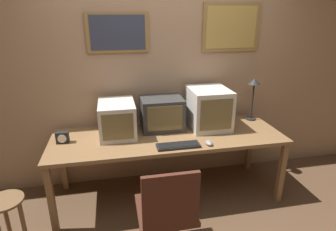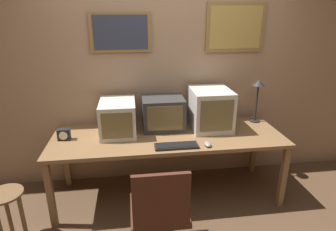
# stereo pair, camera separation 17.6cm
# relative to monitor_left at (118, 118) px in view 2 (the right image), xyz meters

# --- Properties ---
(wall_back) EXTENTS (8.00, 0.08, 2.60)m
(wall_back) POSITION_rel_monitor_left_xyz_m (0.50, 0.35, 0.42)
(wall_back) COLOR tan
(wall_back) RESTS_ON ground_plane
(desk) EXTENTS (2.34, 0.79, 0.72)m
(desk) POSITION_rel_monitor_left_xyz_m (0.50, -0.12, -0.23)
(desk) COLOR olive
(desk) RESTS_ON ground_plane
(monitor_left) EXTENTS (0.36, 0.48, 0.34)m
(monitor_left) POSITION_rel_monitor_left_xyz_m (0.00, 0.00, 0.00)
(monitor_left) COLOR beige
(monitor_left) RESTS_ON desk
(monitor_center) EXTENTS (0.44, 0.37, 0.34)m
(monitor_center) POSITION_rel_monitor_left_xyz_m (0.47, 0.08, -0.00)
(monitor_center) COLOR #333333
(monitor_center) RESTS_ON desk
(monitor_right) EXTENTS (0.41, 0.48, 0.43)m
(monitor_right) POSITION_rel_monitor_left_xyz_m (0.97, 0.02, 0.04)
(monitor_right) COLOR beige
(monitor_right) RESTS_ON desk
(keyboard_main) EXTENTS (0.41, 0.14, 0.03)m
(keyboard_main) POSITION_rel_monitor_left_xyz_m (0.54, -0.40, -0.16)
(keyboard_main) COLOR black
(keyboard_main) RESTS_ON desk
(mouse_near_keyboard) EXTENTS (0.06, 0.10, 0.04)m
(mouse_near_keyboard) POSITION_rel_monitor_left_xyz_m (0.83, -0.42, -0.15)
(mouse_near_keyboard) COLOR gray
(mouse_near_keyboard) RESTS_ON desk
(desk_clock) EXTENTS (0.12, 0.07, 0.11)m
(desk_clock) POSITION_rel_monitor_left_xyz_m (-0.53, -0.09, -0.11)
(desk_clock) COLOR black
(desk_clock) RESTS_ON desk
(desk_lamp) EXTENTS (0.14, 0.14, 0.49)m
(desk_lamp) POSITION_rel_monitor_left_xyz_m (1.54, 0.13, 0.20)
(desk_lamp) COLOR black
(desk_lamp) RESTS_ON desk
(office_chair) EXTENTS (0.47, 0.47, 0.87)m
(office_chair) POSITION_rel_monitor_left_xyz_m (0.32, -0.95, -0.52)
(office_chair) COLOR black
(office_chair) RESTS_ON ground_plane
(side_stool) EXTENTS (0.30, 0.30, 0.49)m
(side_stool) POSITION_rel_monitor_left_xyz_m (-0.94, -0.59, -0.54)
(side_stool) COLOR brown
(side_stool) RESTS_ON ground_plane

